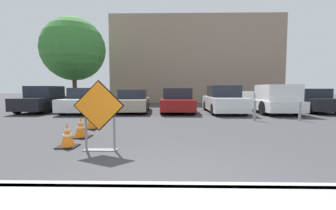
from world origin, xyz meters
TOP-DOWN VIEW (x-y plane):
  - ground_plane at (0.00, 10.00)m, footprint 96.00×96.00m
  - curb_lip at (0.00, 0.00)m, footprint 25.40×0.20m
  - road_closed_sign at (-1.69, 2.06)m, footprint 1.14×0.20m
  - traffic_cone_nearest at (-2.57, 2.37)m, footprint 0.45×0.45m
  - traffic_cone_second at (-2.69, 3.45)m, footprint 0.52×0.52m
  - traffic_cone_third at (-2.87, 4.81)m, footprint 0.48×0.48m
  - traffic_cone_fourth at (-3.03, 6.05)m, footprint 0.50×0.50m
  - parked_car_nearest at (-7.78, 10.52)m, footprint 1.82×4.06m
  - parked_car_second at (-5.11, 10.34)m, footprint 1.92×4.35m
  - parked_car_third at (-2.43, 10.58)m, footprint 2.04×4.23m
  - parked_car_fourth at (0.25, 10.53)m, footprint 1.92×4.25m
  - parked_car_fifth at (2.92, 10.24)m, footprint 1.90×4.32m
  - pickup_truck at (5.60, 10.11)m, footprint 1.99×5.02m
  - parked_car_sixth at (8.28, 10.83)m, footprint 1.86×4.10m
  - bollard_nearest at (3.54, 6.95)m, footprint 0.12×0.12m
  - bollard_second at (5.51, 6.95)m, footprint 0.12×0.12m
  - building_facade_backdrop at (2.32, 21.50)m, footprint 17.00×5.00m
  - street_tree_behind_lot at (-7.65, 14.46)m, footprint 4.78×4.78m

SIDE VIEW (x-z plane):
  - ground_plane at x=0.00m, z-range 0.00..0.00m
  - curb_lip at x=0.00m, z-range 0.00..0.14m
  - traffic_cone_nearest at x=-2.57m, z-range -0.01..0.57m
  - traffic_cone_second at x=-2.69m, z-range -0.01..0.58m
  - traffic_cone_fourth at x=-3.03m, z-range -0.01..0.78m
  - traffic_cone_third at x=-2.87m, z-range -0.01..0.80m
  - bollard_second at x=5.51m, z-range 0.03..0.90m
  - bollard_nearest at x=3.54m, z-range 0.03..0.94m
  - parked_car_third at x=-2.43m, z-range -0.05..1.29m
  - parked_car_sixth at x=8.28m, z-range -0.04..1.35m
  - parked_car_fourth at x=0.25m, z-range -0.05..1.37m
  - parked_car_second at x=-5.11m, z-range -0.06..1.38m
  - parked_car_nearest at x=-7.78m, z-range -0.07..1.48m
  - parked_car_fifth at x=2.92m, z-range -0.07..1.49m
  - pickup_truck at x=5.60m, z-range -0.08..1.53m
  - road_closed_sign at x=-1.69m, z-range 0.09..1.69m
  - building_facade_backdrop at x=2.32m, z-range 0.00..8.55m
  - street_tree_behind_lot at x=-7.65m, z-range 1.00..7.80m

